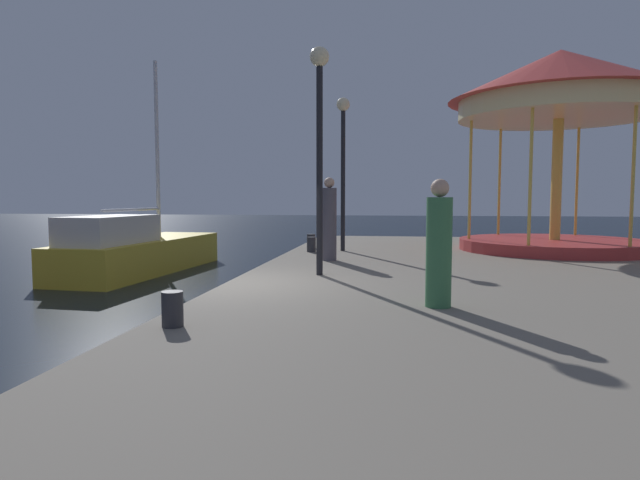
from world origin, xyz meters
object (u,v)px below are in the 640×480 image
object	(u,v)px
carousel	(559,102)
lamp_post_mid_promenade	(343,146)
bollard_north	(172,309)
bollard_center	(311,244)
person_near_carousel	(439,248)
sailboat_yellow	(136,251)
bollard_south	(311,241)
person_by_the_water	(329,222)
lamp_post_near_edge	(320,120)

from	to	relation	value
carousel	lamp_post_mid_promenade	xyz separation A→B (m)	(-5.75, -0.92, -1.18)
bollard_north	bollard_center	bearing A→B (deg)	88.48
person_near_carousel	sailboat_yellow	bearing A→B (deg)	136.63
lamp_post_mid_promenade	bollard_south	size ratio (longest dim) A/B	10.30
lamp_post_mid_promenade	carousel	bearing A→B (deg)	9.06
bollard_center	person_near_carousel	bearing A→B (deg)	-67.98
carousel	bollard_north	bearing A→B (deg)	-124.56
sailboat_yellow	person_near_carousel	size ratio (longest dim) A/B	4.03
lamp_post_mid_promenade	person_near_carousel	size ratio (longest dim) A/B	2.43
carousel	bollard_center	size ratio (longest dim) A/B	14.70
carousel	bollard_center	bearing A→B (deg)	-168.58
bollard_south	person_by_the_water	bearing A→B (deg)	-73.29
bollard_center	person_by_the_water	size ratio (longest dim) A/B	0.21
lamp_post_near_edge	person_by_the_water	size ratio (longest dim) A/B	2.19
person_near_carousel	person_by_the_water	bearing A→B (deg)	112.40
bollard_north	bollard_south	size ratio (longest dim) A/B	1.00
carousel	bollard_south	bearing A→B (deg)	-178.53
carousel	lamp_post_mid_promenade	world-z (taller)	carousel
bollard_north	bollard_south	bearing A→B (deg)	89.79
carousel	bollard_south	size ratio (longest dim) A/B	14.70
bollard_south	person_by_the_water	distance (m)	3.23
sailboat_yellow	bollard_south	world-z (taller)	sailboat_yellow
bollard_north	carousel	bearing A→B (deg)	55.44
bollard_south	person_near_carousel	xyz separation A→B (m)	(3.01, -8.12, 0.59)
carousel	bollard_south	xyz separation A→B (m)	(-6.75, -0.17, -3.81)
sailboat_yellow	lamp_post_near_edge	bearing A→B (deg)	-38.97
lamp_post_mid_promenade	bollard_center	world-z (taller)	lamp_post_mid_promenade
lamp_post_near_edge	bollard_south	world-z (taller)	lamp_post_near_edge
person_near_carousel	bollard_south	bearing A→B (deg)	110.33
sailboat_yellow	lamp_post_mid_promenade	xyz separation A→B (m)	(6.19, -0.37, 2.95)
lamp_post_near_edge	carousel	bearing A→B (deg)	44.20
bollard_south	bollard_center	size ratio (longest dim) A/B	1.00
lamp_post_near_edge	bollard_south	distance (m)	6.11
lamp_post_mid_promenade	person_by_the_water	bearing A→B (deg)	-92.21
lamp_post_near_edge	sailboat_yellow	bearing A→B (deg)	141.03
person_by_the_water	sailboat_yellow	bearing A→B (deg)	156.51
bollard_south	bollard_center	world-z (taller)	same
sailboat_yellow	person_by_the_water	size ratio (longest dim) A/B	3.57
sailboat_yellow	bollard_center	xyz separation A→B (m)	(5.38, -0.78, 0.32)
lamp_post_mid_promenade	bollard_north	distance (m)	9.37
lamp_post_near_edge	person_near_carousel	distance (m)	3.96
bollard_north	person_by_the_water	xyz separation A→B (m)	(0.94, 6.65, 0.70)
lamp_post_near_edge	bollard_north	world-z (taller)	lamp_post_near_edge
person_by_the_water	lamp_post_mid_promenade	bearing A→B (deg)	87.79
sailboat_yellow	person_by_the_water	bearing A→B (deg)	-23.49
bollard_center	person_by_the_water	xyz separation A→B (m)	(0.72, -1.87, 0.70)
bollard_north	lamp_post_mid_promenade	bearing A→B (deg)	83.42
lamp_post_mid_promenade	bollard_center	xyz separation A→B (m)	(-0.80, -0.41, -2.63)
bollard_south	person_by_the_water	xyz separation A→B (m)	(0.91, -3.02, 0.70)
carousel	lamp_post_mid_promenade	distance (m)	5.94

